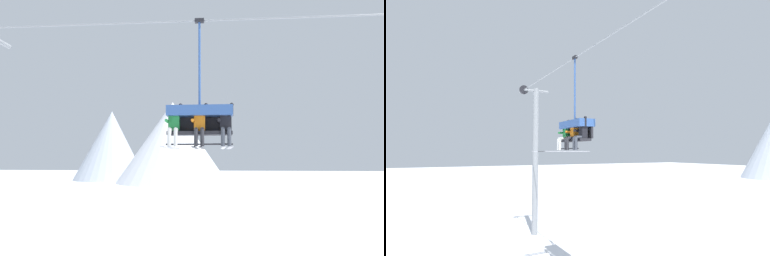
# 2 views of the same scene
# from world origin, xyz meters

# --- Properties ---
(mountain_peak_west) EXTENTS (15.37, 15.37, 14.99)m
(mountain_peak_west) POSITION_xyz_m (-23.32, 54.83, 7.50)
(mountain_peak_west) COLOR silver
(mountain_peak_west) RESTS_ON ground_plane
(mountain_peak_central) EXTENTS (21.43, 21.43, 15.75)m
(mountain_peak_central) POSITION_xyz_m (-8.90, 48.97, 7.88)
(mountain_peak_central) COLOR white
(mountain_peak_central) RESTS_ON ground_plane
(lift_cable) EXTENTS (20.58, 0.05, 0.05)m
(lift_cable) POSITION_xyz_m (1.04, -0.80, 8.92)
(lift_cable) COLOR gray
(chairlift_chair) EXTENTS (1.91, 0.74, 3.82)m
(chairlift_chair) POSITION_xyz_m (-1.08, -0.73, 6.06)
(chairlift_chair) COLOR #232328
(skier_green) EXTENTS (0.48, 1.70, 1.34)m
(skier_green) POSITION_xyz_m (-1.82, -0.94, 5.75)
(skier_green) COLOR #23843D
(skier_orange) EXTENTS (0.48, 1.70, 1.34)m
(skier_orange) POSITION_xyz_m (-1.07, -0.94, 5.75)
(skier_orange) COLOR orange
(skier_black) EXTENTS (0.48, 1.70, 1.34)m
(skier_black) POSITION_xyz_m (-0.33, -0.94, 5.75)
(skier_black) COLOR black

